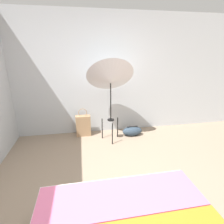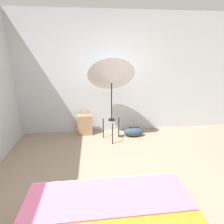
{
  "view_description": "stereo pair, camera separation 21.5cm",
  "coord_description": "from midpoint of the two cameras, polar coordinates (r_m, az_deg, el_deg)",
  "views": [
    {
      "loc": [
        -0.26,
        -1.49,
        1.81
      ],
      "look_at": [
        0.29,
        1.58,
        0.72
      ],
      "focal_mm": 28.0,
      "sensor_mm": 36.0,
      "label": 1
    },
    {
      "loc": [
        -0.05,
        -1.52,
        1.81
      ],
      "look_at": [
        0.29,
        1.58,
        0.72
      ],
      "focal_mm": 28.0,
      "sensor_mm": 36.0,
      "label": 2
    }
  ],
  "objects": [
    {
      "name": "photo_umbrella",
      "position": [
        3.41,
        -2.3,
        10.66
      ],
      "size": [
        0.93,
        0.76,
        1.7
      ],
      "color": "black",
      "rests_on": "ground_plane"
    },
    {
      "name": "ground_plane",
      "position": [
        2.36,
        -3.24,
        -30.91
      ],
      "size": [
        14.0,
        14.0,
        0.0
      ],
      "primitive_type": "plane",
      "color": "gray"
    },
    {
      "name": "duffel_bag",
      "position": [
        3.97,
        5.08,
        -6.24
      ],
      "size": [
        0.44,
        0.21,
        0.22
      ],
      "color": "#2D3D4C",
      "rests_on": "ground_plane"
    },
    {
      "name": "tote_bag",
      "position": [
        3.98,
        -10.87,
        -4.36
      ],
      "size": [
        0.32,
        0.15,
        0.64
      ],
      "color": "#9E7A56",
      "rests_on": "ground_plane"
    },
    {
      "name": "wall_back",
      "position": [
        3.9,
        -8.0,
        11.54
      ],
      "size": [
        8.0,
        0.05,
        2.6
      ],
      "color": "#B7BCC1",
      "rests_on": "ground_plane"
    }
  ]
}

